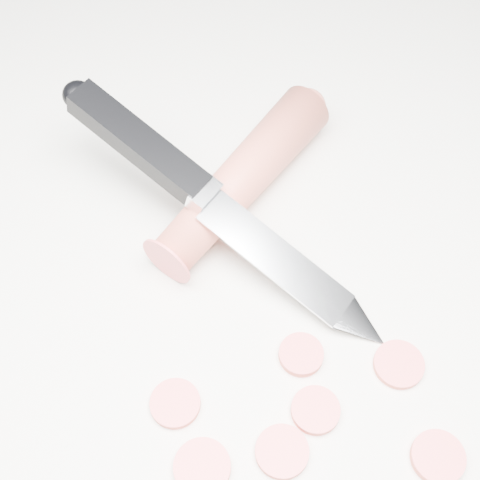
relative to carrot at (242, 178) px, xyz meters
name	(u,v)px	position (x,y,z in m)	size (l,w,h in m)	color
ground	(272,326)	(-0.02, -0.11, -0.02)	(2.40, 2.40, 0.00)	silver
carrot	(242,178)	(0.00, 0.00, 0.00)	(0.04, 0.04, 0.18)	#CD5441
carrot_slice_0	(175,403)	(-0.10, -0.15, -0.02)	(0.03, 0.03, 0.01)	#F15255
carrot_slice_1	(282,452)	(-0.05, -0.20, -0.02)	(0.03, 0.03, 0.01)	#F15255
carrot_slice_2	(301,355)	(-0.01, -0.14, -0.02)	(0.03, 0.03, 0.01)	#F15255
carrot_slice_3	(438,457)	(0.05, -0.24, -0.02)	(0.03, 0.03, 0.01)	#F15255
carrot_slice_4	(399,364)	(0.05, -0.17, -0.02)	(0.03, 0.03, 0.01)	#F15255
carrot_slice_5	(202,467)	(-0.10, -0.19, -0.02)	(0.04, 0.04, 0.01)	#F15255
carrot_slice_6	(316,410)	(-0.02, -0.18, -0.02)	(0.03, 0.03, 0.01)	#F15255
kitchen_knife	(222,207)	(-0.03, -0.03, 0.02)	(0.19, 0.26, 0.09)	silver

